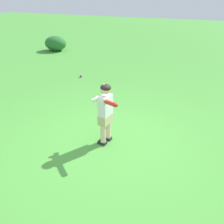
% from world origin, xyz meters
% --- Properties ---
extents(ground_plane, '(40.00, 40.00, 0.00)m').
position_xyz_m(ground_plane, '(0.00, 0.00, 0.00)').
color(ground_plane, '#479338').
extents(child_batter, '(0.55, 0.45, 1.08)m').
position_xyz_m(child_batter, '(-0.13, 0.01, 0.65)').
color(child_batter, '#232328').
rests_on(child_batter, ground).
extents(play_ball_near_batter, '(0.08, 0.08, 0.08)m').
position_xyz_m(play_ball_near_batter, '(-2.21, 3.03, 0.04)').
color(play_ball_near_batter, purple).
rests_on(play_ball_near_batter, ground).
extents(shrub_left_background, '(0.94, 0.79, 0.61)m').
position_xyz_m(shrub_left_background, '(-4.89, 5.84, 0.31)').
color(shrub_left_background, '#286B2D').
rests_on(shrub_left_background, ground).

